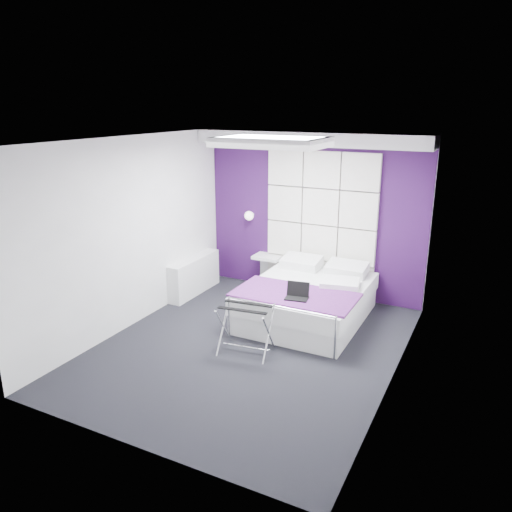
% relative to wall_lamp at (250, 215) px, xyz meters
% --- Properties ---
extents(floor, '(4.40, 4.40, 0.00)m').
position_rel_wall_lamp_xyz_m(floor, '(1.05, -2.06, -1.22)').
color(floor, black).
rests_on(floor, ground).
extents(ceiling, '(4.40, 4.40, 0.00)m').
position_rel_wall_lamp_xyz_m(ceiling, '(1.05, -2.06, 1.38)').
color(ceiling, white).
rests_on(ceiling, wall_back).
extents(wall_back, '(3.60, 0.00, 3.60)m').
position_rel_wall_lamp_xyz_m(wall_back, '(1.05, 0.14, 0.08)').
color(wall_back, silver).
rests_on(wall_back, floor).
extents(wall_left, '(0.00, 4.40, 4.40)m').
position_rel_wall_lamp_xyz_m(wall_left, '(-0.75, -2.06, 0.08)').
color(wall_left, silver).
rests_on(wall_left, floor).
extents(wall_right, '(0.00, 4.40, 4.40)m').
position_rel_wall_lamp_xyz_m(wall_right, '(2.85, -2.06, 0.08)').
color(wall_right, silver).
rests_on(wall_right, floor).
extents(accent_wall, '(3.58, 0.02, 2.58)m').
position_rel_wall_lamp_xyz_m(accent_wall, '(1.05, 0.13, 0.08)').
color(accent_wall, '#320F43').
rests_on(accent_wall, wall_back).
extents(soffit, '(3.58, 0.50, 0.20)m').
position_rel_wall_lamp_xyz_m(soffit, '(1.05, -0.11, 1.28)').
color(soffit, white).
rests_on(soffit, wall_back).
extents(headboard, '(1.80, 0.08, 2.30)m').
position_rel_wall_lamp_xyz_m(headboard, '(1.20, 0.08, -0.05)').
color(headboard, silver).
rests_on(headboard, wall_back).
extents(skylight, '(1.36, 0.86, 0.12)m').
position_rel_wall_lamp_xyz_m(skylight, '(1.05, -1.46, 1.33)').
color(skylight, white).
rests_on(skylight, ceiling).
extents(wall_lamp, '(0.15, 0.15, 0.15)m').
position_rel_wall_lamp_xyz_m(wall_lamp, '(0.00, 0.00, 0.00)').
color(wall_lamp, white).
rests_on(wall_lamp, wall_back).
extents(radiator, '(0.22, 1.20, 0.60)m').
position_rel_wall_lamp_xyz_m(radiator, '(-0.64, -0.76, -0.92)').
color(radiator, white).
rests_on(radiator, floor).
extents(bed, '(1.63, 1.97, 0.69)m').
position_rel_wall_lamp_xyz_m(bed, '(1.39, -0.90, -0.93)').
color(bed, white).
rests_on(bed, floor).
extents(nightstand, '(0.46, 0.36, 0.05)m').
position_rel_wall_lamp_xyz_m(nightstand, '(0.35, -0.04, -0.66)').
color(nightstand, white).
rests_on(nightstand, wall_back).
extents(luggage_rack, '(0.63, 0.46, 0.62)m').
position_rel_wall_lamp_xyz_m(luggage_rack, '(1.07, -2.20, -0.91)').
color(luggage_rack, silver).
rests_on(luggage_rack, floor).
extents(laptop, '(0.30, 0.21, 0.21)m').
position_rel_wall_lamp_xyz_m(laptop, '(1.48, -1.51, -0.61)').
color(laptop, black).
rests_on(laptop, bed).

